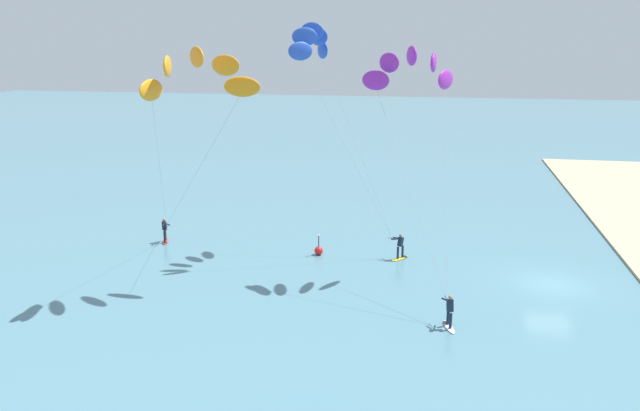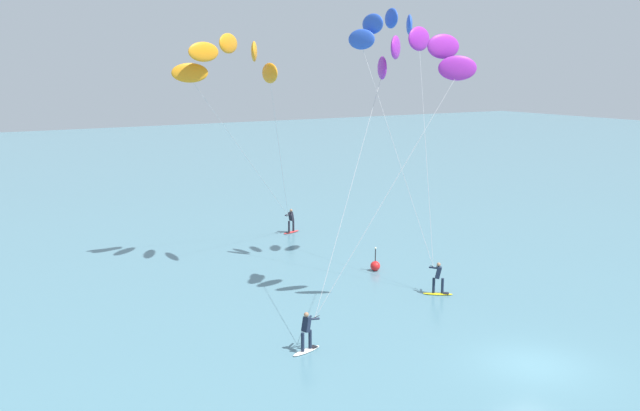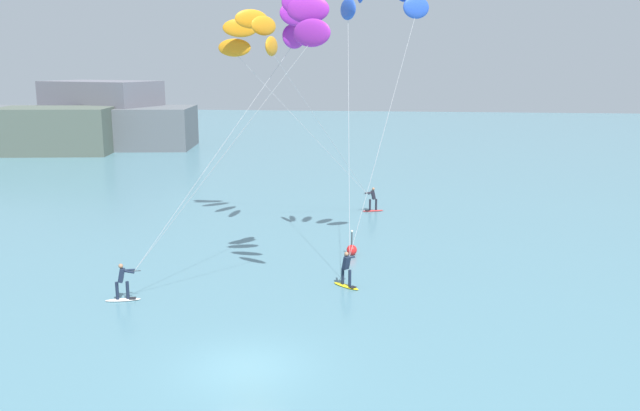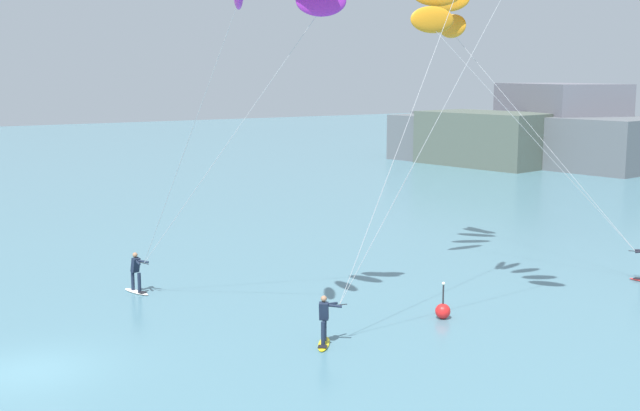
% 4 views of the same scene
% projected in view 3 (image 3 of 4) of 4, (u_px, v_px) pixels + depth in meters
% --- Properties ---
extents(ground_plane, '(240.00, 240.00, 0.00)m').
position_uv_depth(ground_plane, '(246.00, 368.00, 22.80)').
color(ground_plane, slate).
extents(kitesurfer_nearshore, '(9.88, 5.77, 13.18)m').
position_uv_depth(kitesurfer_nearshore, '(295.00, 30.00, 28.37)').
color(kitesurfer_nearshore, white).
rests_on(kitesurfer_nearshore, ground).
extents(kitesurfer_mid_water, '(4.74, 7.60, 14.54)m').
position_uv_depth(kitesurfer_mid_water, '(380.00, 9.00, 33.64)').
color(kitesurfer_mid_water, yellow).
rests_on(kitesurfer_mid_water, ground).
extents(kitesurfer_far_out, '(10.45, 9.08, 13.18)m').
position_uv_depth(kitesurfer_far_out, '(257.00, 40.00, 39.64)').
color(kitesurfer_far_out, red).
rests_on(kitesurfer_far_out, ground).
extents(marker_buoy, '(0.56, 0.56, 1.38)m').
position_uv_depth(marker_buoy, '(352.00, 250.00, 36.04)').
color(marker_buoy, red).
rests_on(marker_buoy, ground).
extents(distant_headland, '(26.01, 18.27, 7.85)m').
position_uv_depth(distant_headland, '(75.00, 125.00, 79.52)').
color(distant_headland, slate).
rests_on(distant_headland, ground).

